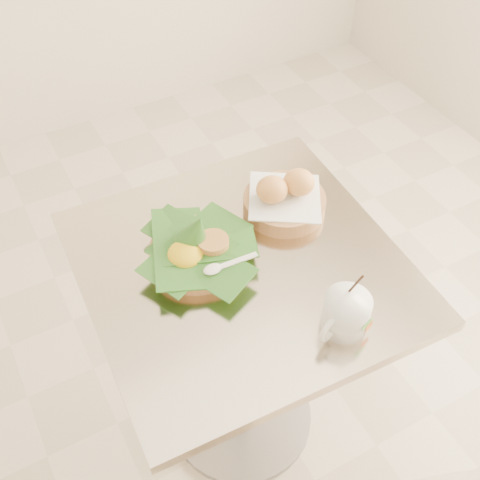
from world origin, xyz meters
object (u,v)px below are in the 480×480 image
cafe_table (241,320)px  bread_basket (285,198)px  coffee_mug (345,313)px  rice_basket (196,248)px

cafe_table → bread_basket: size_ratio=3.19×
bread_basket → coffee_mug: size_ratio=1.40×
cafe_table → rice_basket: 0.28m
cafe_table → rice_basket: size_ratio=2.80×
rice_basket → bread_basket: bearing=9.7°
coffee_mug → cafe_table: bearing=112.5°
rice_basket → bread_basket: rice_basket is taller
cafe_table → coffee_mug: (0.10, -0.25, 0.27)m
rice_basket → coffee_mug: 0.36m
cafe_table → bread_basket: bread_basket is taller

